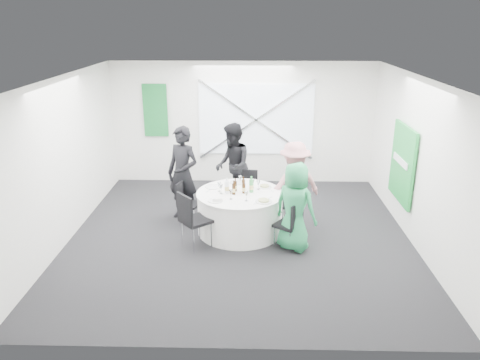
{
  "coord_description": "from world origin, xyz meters",
  "views": [
    {
      "loc": [
        0.19,
        -7.57,
        3.73
      ],
      "look_at": [
        0.0,
        0.2,
        1.0
      ],
      "focal_mm": 35.0,
      "sensor_mm": 36.0,
      "label": 1
    }
  ],
  "objects_px": {
    "chair_back": "(248,188)",
    "chair_front_right": "(291,222)",
    "person_man_back_left": "(183,174)",
    "person_woman_green": "(295,207)",
    "chair_back_right": "(292,199)",
    "clear_water_bottle": "(227,187)",
    "person_man_back": "(232,166)",
    "green_water_bottle": "(251,186)",
    "person_woman_pink": "(294,184)",
    "chair_back_left": "(186,200)",
    "banquet_table": "(240,212)",
    "chair_front_left": "(191,216)"
  },
  "relations": [
    {
      "from": "chair_back_left",
      "to": "chair_front_right",
      "type": "relative_size",
      "value": 0.97
    },
    {
      "from": "banquet_table",
      "to": "chair_back_left",
      "type": "xyz_separation_m",
      "value": [
        -1.02,
        0.35,
        0.09
      ]
    },
    {
      "from": "chair_back",
      "to": "chair_front_right",
      "type": "distance_m",
      "value": 1.8
    },
    {
      "from": "person_man_back",
      "to": "person_woman_green",
      "type": "xyz_separation_m",
      "value": [
        1.11,
        -1.85,
        -0.11
      ]
    },
    {
      "from": "chair_back",
      "to": "green_water_bottle",
      "type": "relative_size",
      "value": 2.8
    },
    {
      "from": "chair_back",
      "to": "person_woman_pink",
      "type": "distance_m",
      "value": 1.11
    },
    {
      "from": "chair_back_left",
      "to": "chair_front_left",
      "type": "height_order",
      "value": "chair_front_left"
    },
    {
      "from": "chair_front_left",
      "to": "person_man_back",
      "type": "distance_m",
      "value": 2.0
    },
    {
      "from": "chair_back_left",
      "to": "green_water_bottle",
      "type": "bearing_deg",
      "value": -85.52
    },
    {
      "from": "chair_back",
      "to": "chair_back_right",
      "type": "relative_size",
      "value": 0.97
    },
    {
      "from": "chair_back",
      "to": "person_man_back",
      "type": "distance_m",
      "value": 0.55
    },
    {
      "from": "green_water_bottle",
      "to": "chair_back_right",
      "type": "bearing_deg",
      "value": 25.04
    },
    {
      "from": "person_man_back_left",
      "to": "person_woman_pink",
      "type": "distance_m",
      "value": 2.1
    },
    {
      "from": "chair_front_right",
      "to": "person_man_back_left",
      "type": "relative_size",
      "value": 0.46
    },
    {
      "from": "chair_front_right",
      "to": "person_woman_pink",
      "type": "relative_size",
      "value": 0.53
    },
    {
      "from": "green_water_bottle",
      "to": "clear_water_bottle",
      "type": "bearing_deg",
      "value": -172.64
    },
    {
      "from": "banquet_table",
      "to": "chair_back_right",
      "type": "bearing_deg",
      "value": 22.15
    },
    {
      "from": "chair_back",
      "to": "person_man_back",
      "type": "height_order",
      "value": "person_man_back"
    },
    {
      "from": "chair_back",
      "to": "person_man_back_left",
      "type": "relative_size",
      "value": 0.46
    },
    {
      "from": "person_woman_green",
      "to": "green_water_bottle",
      "type": "bearing_deg",
      "value": -8.34
    },
    {
      "from": "green_water_bottle",
      "to": "clear_water_bottle",
      "type": "height_order",
      "value": "green_water_bottle"
    },
    {
      "from": "chair_back_left",
      "to": "chair_front_right",
      "type": "distance_m",
      "value": 2.13
    },
    {
      "from": "chair_back_left",
      "to": "chair_front_left",
      "type": "distance_m",
      "value": 1.04
    },
    {
      "from": "banquet_table",
      "to": "green_water_bottle",
      "type": "height_order",
      "value": "green_water_bottle"
    },
    {
      "from": "chair_back_right",
      "to": "chair_front_left",
      "type": "relative_size",
      "value": 0.87
    },
    {
      "from": "chair_back",
      "to": "chair_front_left",
      "type": "relative_size",
      "value": 0.84
    },
    {
      "from": "person_man_back",
      "to": "person_woman_pink",
      "type": "height_order",
      "value": "person_man_back"
    },
    {
      "from": "chair_back_right",
      "to": "person_woman_pink",
      "type": "bearing_deg",
      "value": 50.24
    },
    {
      "from": "chair_back",
      "to": "person_woman_green",
      "type": "relative_size",
      "value": 0.55
    },
    {
      "from": "person_man_back_left",
      "to": "person_woman_green",
      "type": "height_order",
      "value": "person_man_back_left"
    },
    {
      "from": "person_woman_green",
      "to": "clear_water_bottle",
      "type": "height_order",
      "value": "person_woman_green"
    },
    {
      "from": "chair_back_left",
      "to": "person_man_back",
      "type": "bearing_deg",
      "value": -25.06
    },
    {
      "from": "person_man_back",
      "to": "green_water_bottle",
      "type": "height_order",
      "value": "person_man_back"
    },
    {
      "from": "banquet_table",
      "to": "person_woman_green",
      "type": "relative_size",
      "value": 1.03
    },
    {
      "from": "person_woman_pink",
      "to": "clear_water_bottle",
      "type": "height_order",
      "value": "person_woman_pink"
    },
    {
      "from": "person_man_back",
      "to": "person_woman_pink",
      "type": "bearing_deg",
      "value": 45.9
    },
    {
      "from": "person_woman_green",
      "to": "green_water_bottle",
      "type": "height_order",
      "value": "person_woman_green"
    },
    {
      "from": "chair_back_right",
      "to": "person_woman_pink",
      "type": "relative_size",
      "value": 0.54
    },
    {
      "from": "chair_front_left",
      "to": "person_woman_green",
      "type": "bearing_deg",
      "value": -128.64
    },
    {
      "from": "chair_front_left",
      "to": "chair_back_left",
      "type": "bearing_deg",
      "value": -26.79
    },
    {
      "from": "chair_back",
      "to": "person_woman_pink",
      "type": "relative_size",
      "value": 0.52
    },
    {
      "from": "chair_front_left",
      "to": "person_woman_green",
      "type": "distance_m",
      "value": 1.73
    },
    {
      "from": "person_man_back_left",
      "to": "green_water_bottle",
      "type": "bearing_deg",
      "value": 5.18
    },
    {
      "from": "person_man_back_left",
      "to": "chair_back",
      "type": "bearing_deg",
      "value": 47.0
    },
    {
      "from": "chair_back_left",
      "to": "clear_water_bottle",
      "type": "xyz_separation_m",
      "value": [
        0.79,
        -0.37,
        0.39
      ]
    },
    {
      "from": "chair_back_right",
      "to": "clear_water_bottle",
      "type": "height_order",
      "value": "clear_water_bottle"
    },
    {
      "from": "clear_water_bottle",
      "to": "person_man_back",
      "type": "bearing_deg",
      "value": 87.75
    },
    {
      "from": "chair_back",
      "to": "person_woman_pink",
      "type": "height_order",
      "value": "person_woman_pink"
    },
    {
      "from": "green_water_bottle",
      "to": "clear_water_bottle",
      "type": "distance_m",
      "value": 0.44
    },
    {
      "from": "person_man_back_left",
      "to": "person_man_back",
      "type": "xyz_separation_m",
      "value": [
        0.92,
        0.62,
        -0.04
      ]
    }
  ]
}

